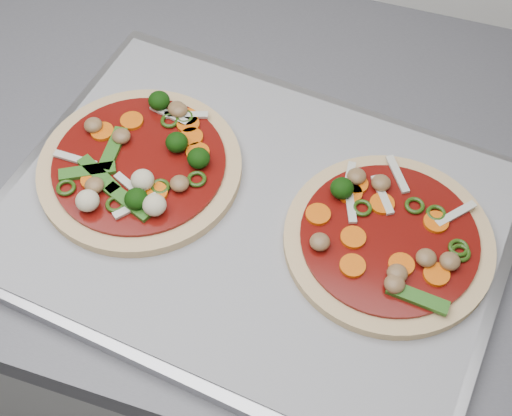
% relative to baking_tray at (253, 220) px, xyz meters
% --- Properties ---
extents(base_cabinet, '(3.60, 0.60, 0.86)m').
position_rel_baking_tray_xyz_m(base_cabinet, '(-0.19, 0.08, -0.48)').
color(base_cabinet, '#B7B7B5').
rests_on(base_cabinet, ground).
extents(countertop, '(3.60, 0.60, 0.04)m').
position_rel_baking_tray_xyz_m(countertop, '(-0.19, 0.08, -0.03)').
color(countertop, '#5B5A61').
rests_on(countertop, base_cabinet).
extents(baking_tray, '(0.55, 0.43, 0.02)m').
position_rel_baking_tray_xyz_m(baking_tray, '(0.00, 0.00, 0.00)').
color(baking_tray, '#95959A').
rests_on(baking_tray, countertop).
extents(parchment, '(0.52, 0.40, 0.00)m').
position_rel_baking_tray_xyz_m(parchment, '(0.00, 0.00, 0.01)').
color(parchment, gray).
rests_on(parchment, baking_tray).
extents(pizza_left, '(0.24, 0.24, 0.04)m').
position_rel_baking_tray_xyz_m(pizza_left, '(-0.13, 0.02, 0.02)').
color(pizza_left, '#E6C188').
rests_on(pizza_left, parchment).
extents(pizza_right, '(0.26, 0.26, 0.04)m').
position_rel_baking_tray_xyz_m(pizza_right, '(0.14, 0.01, 0.02)').
color(pizza_right, '#E6C188').
rests_on(pizza_right, parchment).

